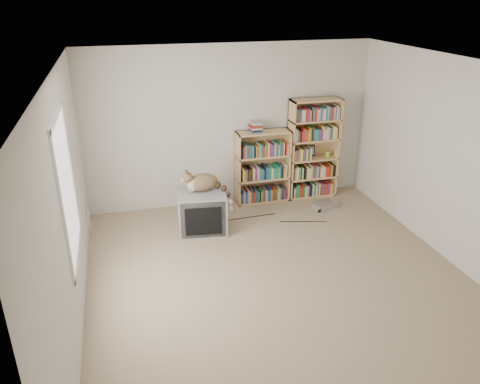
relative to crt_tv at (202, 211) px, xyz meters
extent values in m
cube|color=tan|center=(0.65, -1.61, -0.29)|extent=(4.50, 5.00, 0.01)
cube|color=beige|center=(0.65, 0.89, 0.96)|extent=(4.50, 0.02, 2.50)
cube|color=beige|center=(0.65, -4.11, 0.96)|extent=(4.50, 0.02, 2.50)
cube|color=beige|center=(-1.60, -1.61, 0.96)|extent=(0.02, 5.00, 2.50)
cube|color=beige|center=(2.90, -1.61, 0.96)|extent=(0.02, 5.00, 2.50)
cube|color=white|center=(0.65, -1.61, 2.21)|extent=(4.50, 5.00, 0.02)
cube|color=white|center=(-1.59, -1.41, 1.11)|extent=(0.02, 1.22, 1.52)
cube|color=gray|center=(0.00, -0.01, 0.00)|extent=(0.75, 0.69, 0.59)
cube|color=black|center=(-0.04, -0.30, 0.00)|extent=(0.62, 0.11, 0.54)
cube|color=black|center=(-0.04, -0.32, -0.01)|extent=(0.50, 0.08, 0.41)
cube|color=black|center=(0.02, 0.12, -0.01)|extent=(0.44, 0.38, 0.35)
ellipsoid|color=#3C2A18|center=(0.03, 0.06, 0.42)|extent=(0.47, 0.34, 0.24)
ellipsoid|color=#3C2A18|center=(0.15, 0.07, 0.41)|extent=(0.22, 0.24, 0.18)
ellipsoid|color=#C9B891|center=(-0.11, 0.02, 0.41)|extent=(0.19, 0.19, 0.20)
ellipsoid|color=#3C2A18|center=(-0.18, 0.02, 0.52)|extent=(0.17, 0.17, 0.15)
sphere|color=beige|center=(-0.24, 0.02, 0.50)|extent=(0.07, 0.07, 0.06)
cone|color=black|center=(-0.17, -0.01, 0.59)|extent=(0.07, 0.08, 0.08)
cone|color=black|center=(-0.18, 0.08, 0.59)|extent=(0.07, 0.08, 0.08)
cube|color=tan|center=(1.60, 0.73, 0.53)|extent=(0.02, 0.30, 1.63)
cube|color=tan|center=(2.39, 0.73, 0.53)|extent=(0.02, 0.30, 1.63)
cube|color=tan|center=(2.00, 0.87, 0.53)|extent=(0.82, 0.03, 1.63)
cube|color=tan|center=(2.00, 0.73, 1.33)|extent=(0.82, 0.30, 0.02)
cube|color=tan|center=(2.00, 0.73, -0.28)|extent=(0.82, 0.30, 0.03)
cube|color=tan|center=(2.00, 0.73, 0.04)|extent=(0.82, 0.30, 0.03)
cube|color=tan|center=(2.00, 0.73, 0.36)|extent=(0.82, 0.30, 0.02)
cube|color=tan|center=(2.00, 0.73, 0.69)|extent=(0.82, 0.30, 0.02)
cube|color=tan|center=(2.00, 0.73, 1.01)|extent=(0.82, 0.30, 0.02)
cube|color=red|center=(2.00, 0.73, -0.17)|extent=(0.74, 0.24, 0.19)
cube|color=#175397|center=(2.00, 0.73, 0.15)|extent=(0.74, 0.24, 0.19)
cube|color=#178242|center=(2.00, 0.73, 0.47)|extent=(0.74, 0.24, 0.19)
cube|color=beige|center=(2.00, 0.73, 0.79)|extent=(0.74, 0.24, 0.19)
cube|color=black|center=(2.00, 0.73, 1.12)|extent=(0.74, 0.24, 0.19)
cube|color=tan|center=(0.72, 0.73, 0.30)|extent=(0.02, 0.30, 1.18)
cube|color=tan|center=(1.55, 0.73, 0.30)|extent=(0.02, 0.30, 1.18)
cube|color=tan|center=(1.14, 0.87, 0.30)|extent=(0.86, 0.03, 1.18)
cube|color=tan|center=(1.14, 0.73, 0.87)|extent=(0.86, 0.30, 0.02)
cube|color=tan|center=(1.14, 0.73, -0.28)|extent=(0.86, 0.30, 0.03)
cube|color=tan|center=(1.14, 0.73, 0.10)|extent=(0.86, 0.30, 0.03)
cube|color=tan|center=(1.14, 0.73, 0.49)|extent=(0.86, 0.30, 0.02)
cube|color=red|center=(1.14, 0.73, -0.17)|extent=(0.78, 0.24, 0.19)
cube|color=#175397|center=(1.14, 0.73, 0.21)|extent=(0.78, 0.24, 0.19)
cube|color=#178242|center=(1.14, 0.73, 0.60)|extent=(0.78, 0.24, 0.19)
cube|color=red|center=(1.01, 0.75, 0.96)|extent=(0.18, 0.23, 0.15)
cylinder|color=#88AA30|center=(2.26, 0.73, 0.42)|extent=(0.08, 0.08, 0.09)
cube|color=black|center=(2.00, 0.83, 0.47)|extent=(0.13, 0.05, 0.18)
cube|color=#AFAFB4|center=(2.02, 0.19, -0.25)|extent=(0.44, 0.39, 0.08)
cube|color=silver|center=(-1.59, 0.34, 0.03)|extent=(0.01, 0.08, 0.13)
camera|label=1|loc=(-1.04, -5.97, 2.92)|focal=35.00mm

